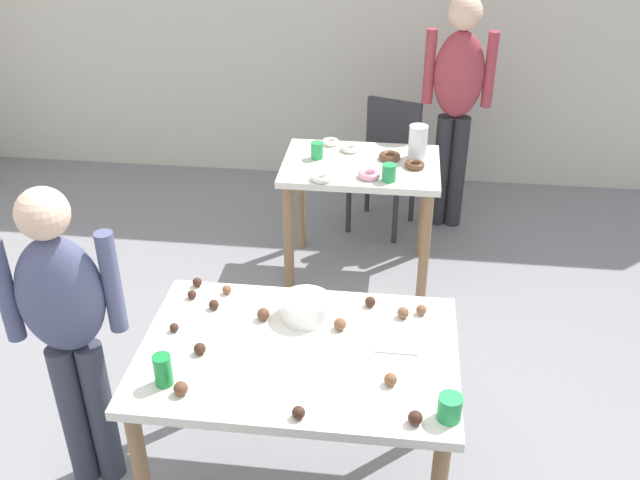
# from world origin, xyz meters

# --- Properties ---
(wall_back) EXTENTS (6.40, 0.10, 2.60)m
(wall_back) POSITION_xyz_m (0.00, 3.20, 1.30)
(wall_back) COLOR beige
(wall_back) RESTS_ON ground_plane
(dining_table_near) EXTENTS (1.21, 0.81, 0.75)m
(dining_table_near) POSITION_xyz_m (0.02, 0.00, 0.65)
(dining_table_near) COLOR silver
(dining_table_near) RESTS_ON ground_plane
(dining_table_far) EXTENTS (0.92, 0.63, 0.75)m
(dining_table_far) POSITION_xyz_m (0.13, 1.74, 0.62)
(dining_table_far) COLOR silver
(dining_table_far) RESTS_ON ground_plane
(chair_far_table) EXTENTS (0.51, 0.51, 0.87)m
(chair_far_table) POSITION_xyz_m (0.27, 2.41, 0.50)
(chair_far_table) COLOR #2D2D33
(chair_far_table) RESTS_ON ground_plane
(person_girl_near) EXTENTS (0.45, 0.28, 1.40)m
(person_girl_near) POSITION_xyz_m (-0.87, -0.04, 0.83)
(person_girl_near) COLOR #383D4C
(person_girl_near) RESTS_ON ground_plane
(person_adult_far) EXTENTS (0.45, 0.22, 1.58)m
(person_adult_far) POSITION_xyz_m (0.70, 2.44, 0.95)
(person_adult_far) COLOR #28282D
(person_adult_far) RESTS_ON ground_plane
(mixing_bowl) EXTENTS (0.20, 0.20, 0.09)m
(mixing_bowl) POSITION_xyz_m (0.02, 0.21, 0.79)
(mixing_bowl) COLOR white
(mixing_bowl) RESTS_ON dining_table_near
(soda_can) EXTENTS (0.07, 0.07, 0.12)m
(soda_can) POSITION_xyz_m (-0.43, -0.24, 0.81)
(soda_can) COLOR #198438
(soda_can) RESTS_ON dining_table_near
(fork_near) EXTENTS (0.17, 0.02, 0.01)m
(fork_near) POSITION_xyz_m (0.38, 0.03, 0.75)
(fork_near) COLOR silver
(fork_near) RESTS_ON dining_table_near
(cup_near_0) EXTENTS (0.08, 0.08, 0.09)m
(cup_near_0) POSITION_xyz_m (0.57, -0.29, 0.80)
(cup_near_0) COLOR green
(cup_near_0) RESTS_ON dining_table_near
(cake_ball_0) EXTENTS (0.05, 0.05, 0.05)m
(cake_ball_0) POSITION_xyz_m (-0.15, 0.17, 0.78)
(cake_ball_0) COLOR brown
(cake_ball_0) RESTS_ON dining_table_near
(cake_ball_1) EXTENTS (0.05, 0.05, 0.05)m
(cake_ball_1) POSITION_xyz_m (0.07, -0.35, 0.77)
(cake_ball_1) COLOR #3D2319
(cake_ball_1) RESTS_ON dining_table_near
(cake_ball_2) EXTENTS (0.04, 0.04, 0.04)m
(cake_ball_2) POSITION_xyz_m (-0.47, 0.28, 0.77)
(cake_ball_2) COLOR #3D2319
(cake_ball_2) RESTS_ON dining_table_near
(cake_ball_3) EXTENTS (0.04, 0.04, 0.04)m
(cake_ball_3) POSITION_xyz_m (-0.48, 0.37, 0.77)
(cake_ball_3) COLOR #3D2319
(cake_ball_3) RESTS_ON dining_table_near
(cake_ball_4) EXTENTS (0.05, 0.05, 0.05)m
(cake_ball_4) POSITION_xyz_m (0.16, 0.14, 0.77)
(cake_ball_4) COLOR brown
(cake_ball_4) RESTS_ON dining_table_near
(cake_ball_5) EXTENTS (0.05, 0.05, 0.05)m
(cake_ball_5) POSITION_xyz_m (-0.35, -0.07, 0.77)
(cake_ball_5) COLOR #3D2319
(cake_ball_5) RESTS_ON dining_table_near
(cake_ball_6) EXTENTS (0.04, 0.04, 0.04)m
(cake_ball_6) POSITION_xyz_m (-0.34, 0.33, 0.77)
(cake_ball_6) COLOR brown
(cake_ball_6) RESTS_ON dining_table_near
(cake_ball_7) EXTENTS (0.04, 0.04, 0.04)m
(cake_ball_7) POSITION_xyz_m (0.48, 0.28, 0.77)
(cake_ball_7) COLOR brown
(cake_ball_7) RESTS_ON dining_table_near
(cake_ball_8) EXTENTS (0.05, 0.05, 0.05)m
(cake_ball_8) POSITION_xyz_m (0.41, 0.25, 0.77)
(cake_ball_8) COLOR brown
(cake_ball_8) RESTS_ON dining_table_near
(cake_ball_9) EXTENTS (0.05, 0.05, 0.05)m
(cake_ball_9) POSITION_xyz_m (0.37, -0.15, 0.77)
(cake_ball_9) COLOR brown
(cake_ball_9) RESTS_ON dining_table_near
(cake_ball_10) EXTENTS (0.05, 0.05, 0.05)m
(cake_ball_10) POSITION_xyz_m (0.46, -0.33, 0.77)
(cake_ball_10) COLOR #3D2319
(cake_ball_10) RESTS_ON dining_table_near
(cake_ball_11) EXTENTS (0.04, 0.04, 0.04)m
(cake_ball_11) POSITION_xyz_m (-0.48, 0.05, 0.77)
(cake_ball_11) COLOR #3D2319
(cake_ball_11) RESTS_ON dining_table_near
(cake_ball_12) EXTENTS (0.04, 0.04, 0.04)m
(cake_ball_12) POSITION_xyz_m (-0.36, 0.22, 0.77)
(cake_ball_12) COLOR #3D2319
(cake_ball_12) RESTS_ON dining_table_near
(cake_ball_13) EXTENTS (0.05, 0.05, 0.05)m
(cake_ball_13) POSITION_xyz_m (-0.35, -0.29, 0.78)
(cake_ball_13) COLOR brown
(cake_ball_13) RESTS_ON dining_table_near
(cake_ball_14) EXTENTS (0.04, 0.04, 0.04)m
(cake_ball_14) POSITION_xyz_m (0.27, 0.31, 0.77)
(cake_ball_14) COLOR #3D2319
(cake_ball_14) RESTS_ON dining_table_near
(pitcher_far) EXTENTS (0.11, 0.11, 0.20)m
(pitcher_far) POSITION_xyz_m (0.46, 1.85, 0.85)
(pitcher_far) COLOR white
(pitcher_far) RESTS_ON dining_table_far
(cup_far_0) EXTENTS (0.07, 0.07, 0.10)m
(cup_far_0) POSITION_xyz_m (-0.13, 1.77, 0.80)
(cup_far_0) COLOR green
(cup_far_0) RESTS_ON dining_table_far
(cup_far_1) EXTENTS (0.08, 0.08, 0.10)m
(cup_far_1) POSITION_xyz_m (0.30, 1.52, 0.80)
(cup_far_1) COLOR green
(cup_far_1) RESTS_ON dining_table_far
(donut_far_0) EXTENTS (0.13, 0.13, 0.04)m
(donut_far_0) POSITION_xyz_m (0.30, 1.81, 0.77)
(donut_far_0) COLOR brown
(donut_far_0) RESTS_ON dining_table_far
(donut_far_1) EXTENTS (0.11, 0.11, 0.03)m
(donut_far_1) POSITION_xyz_m (-0.07, 1.99, 0.77)
(donut_far_1) COLOR white
(donut_far_1) RESTS_ON dining_table_far
(donut_far_2) EXTENTS (0.12, 0.12, 0.04)m
(donut_far_2) POSITION_xyz_m (-0.07, 1.47, 0.77)
(donut_far_2) COLOR white
(donut_far_2) RESTS_ON dining_table_far
(donut_far_3) EXTENTS (0.13, 0.13, 0.04)m
(donut_far_3) POSITION_xyz_m (0.19, 1.54, 0.77)
(donut_far_3) COLOR pink
(donut_far_3) RESTS_ON dining_table_far
(donut_far_4) EXTENTS (0.11, 0.11, 0.03)m
(donut_far_4) POSITION_xyz_m (0.05, 1.90, 0.77)
(donut_far_4) COLOR white
(donut_far_4) RESTS_ON dining_table_far
(donut_far_5) EXTENTS (0.12, 0.12, 0.03)m
(donut_far_5) POSITION_xyz_m (0.44, 1.71, 0.77)
(donut_far_5) COLOR brown
(donut_far_5) RESTS_ON dining_table_far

